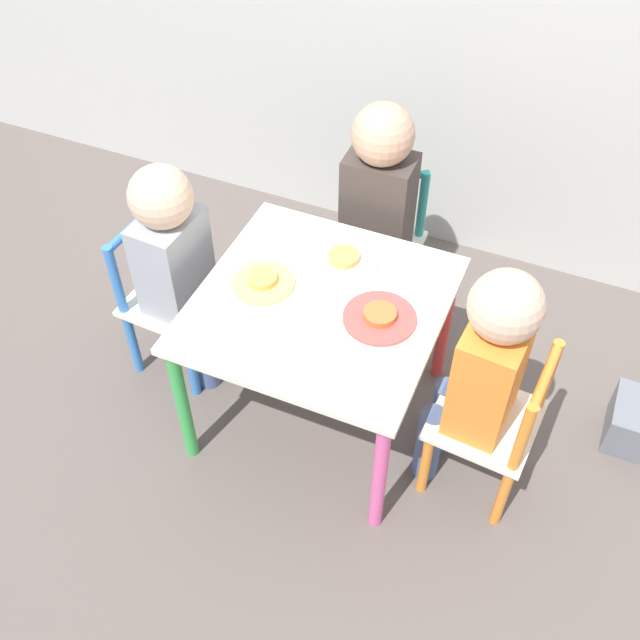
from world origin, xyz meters
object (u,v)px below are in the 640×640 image
object	(u,v)px
kids_table	(320,318)
child_back	(377,200)
child_left	(177,257)
plate_right	(380,317)
chair_teal	(379,246)
chair_orange	(493,426)
plate_back	(344,260)
child_right	(484,366)
chair_blue	(169,300)
plate_left	(263,282)

from	to	relation	value
kids_table	child_back	size ratio (longest dim) A/B	0.80
child_left	plate_right	world-z (taller)	child_left
child_back	chair_teal	bearing A→B (deg)	90.00
chair_orange	plate_back	world-z (taller)	chair_orange
chair_teal	child_right	world-z (taller)	child_right
chair_blue	plate_left	bearing A→B (deg)	-91.45
child_right	child_left	world-z (taller)	child_right
chair_teal	child_right	distance (m)	0.73
kids_table	child_left	bearing A→B (deg)	176.97
child_back	plate_right	bearing A→B (deg)	-70.01
chair_orange	chair_blue	world-z (taller)	same
chair_teal	plate_left	world-z (taller)	chair_teal
kids_table	chair_orange	size ratio (longest dim) A/B	1.23
chair_blue	plate_back	distance (m)	0.57
chair_orange	child_left	world-z (taller)	child_left
chair_teal	plate_left	distance (m)	0.57
chair_blue	child_back	distance (m)	0.68
child_back	plate_left	distance (m)	0.47
plate_back	plate_left	distance (m)	0.23
chair_teal	plate_right	size ratio (longest dim) A/B	2.73
chair_teal	child_right	size ratio (longest dim) A/B	0.68
plate_right	child_right	bearing A→B (deg)	-7.25
kids_table	chair_orange	distance (m)	0.53
kids_table	plate_back	size ratio (longest dim) A/B	3.33
chair_orange	child_back	size ratio (longest dim) A/B	0.65
child_back	plate_back	distance (m)	0.28
chair_orange	child_right	bearing A→B (deg)	-90.00
kids_table	chair_teal	world-z (taller)	chair_teal
chair_teal	chair_blue	bearing A→B (deg)	-137.02
chair_teal	chair_orange	xyz separation A→B (m)	(0.51, -0.54, 0.00)
chair_teal	child_left	world-z (taller)	child_left
chair_teal	child_back	distance (m)	0.23
chair_blue	plate_left	xyz separation A→B (m)	(0.34, -0.03, 0.23)
plate_right	plate_left	distance (m)	0.32
plate_right	child_left	bearing A→B (deg)	177.78
child_right	plate_right	world-z (taller)	child_right
plate_right	child_back	bearing A→B (deg)	111.00
chair_orange	plate_right	xyz separation A→B (m)	(-0.34, 0.04, 0.23)
plate_left	chair_blue	bearing A→B (deg)	175.52
chair_teal	plate_right	xyz separation A→B (m)	(0.17, -0.50, 0.23)
child_back	chair_orange	bearing A→B (deg)	-44.59
kids_table	chair_orange	xyz separation A→B (m)	(0.50, -0.04, -0.16)
plate_back	plate_right	world-z (taller)	same
plate_back	plate_left	world-z (taller)	same
chair_blue	child_left	bearing A→B (deg)	-90.00
child_back	plate_back	world-z (taller)	child_back
chair_blue	plate_right	size ratio (longest dim) A/B	2.73
child_back	plate_right	distance (m)	0.47
child_left	plate_right	distance (m)	0.60
plate_right	chair_teal	bearing A→B (deg)	108.84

